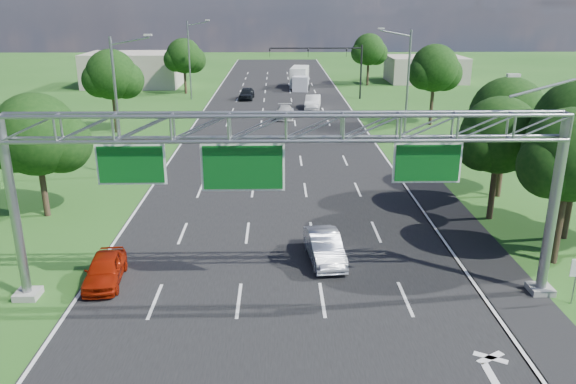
{
  "coord_description": "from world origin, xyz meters",
  "views": [
    {
      "loc": [
        -0.1,
        -9.91,
        12.17
      ],
      "look_at": [
        0.4,
        15.61,
        3.55
      ],
      "focal_mm": 35.0,
      "sensor_mm": 36.0,
      "label": 1
    }
  ],
  "objects_px": {
    "traffic_signal": "(335,59)",
    "box_truck": "(300,78)",
    "silver_sedan": "(324,247)",
    "red_coupe": "(105,269)",
    "sign_gantry": "(288,142)"
  },
  "relations": [
    {
      "from": "sign_gantry",
      "to": "traffic_signal",
      "type": "relative_size",
      "value": 1.92
    },
    {
      "from": "silver_sedan",
      "to": "box_truck",
      "type": "height_order",
      "value": "box_truck"
    },
    {
      "from": "silver_sedan",
      "to": "red_coupe",
      "type": "bearing_deg",
      "value": -174.43
    },
    {
      "from": "traffic_signal",
      "to": "silver_sedan",
      "type": "bearing_deg",
      "value": -96.08
    },
    {
      "from": "red_coupe",
      "to": "silver_sedan",
      "type": "xyz_separation_m",
      "value": [
        10.2,
        2.14,
        0.05
      ]
    },
    {
      "from": "traffic_signal",
      "to": "silver_sedan",
      "type": "distance_m",
      "value": 50.02
    },
    {
      "from": "sign_gantry",
      "to": "red_coupe",
      "type": "bearing_deg",
      "value": 170.96
    },
    {
      "from": "traffic_signal",
      "to": "box_truck",
      "type": "distance_m",
      "value": 11.48
    },
    {
      "from": "red_coupe",
      "to": "box_truck",
      "type": "height_order",
      "value": "box_truck"
    },
    {
      "from": "traffic_signal",
      "to": "silver_sedan",
      "type": "relative_size",
      "value": 2.82
    },
    {
      "from": "red_coupe",
      "to": "sign_gantry",
      "type": "bearing_deg",
      "value": -14.3
    },
    {
      "from": "box_truck",
      "to": "sign_gantry",
      "type": "bearing_deg",
      "value": -84.74
    },
    {
      "from": "silver_sedan",
      "to": "box_truck",
      "type": "relative_size",
      "value": 0.52
    },
    {
      "from": "traffic_signal",
      "to": "red_coupe",
      "type": "distance_m",
      "value": 54.13
    },
    {
      "from": "silver_sedan",
      "to": "box_truck",
      "type": "distance_m",
      "value": 59.59
    }
  ]
}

